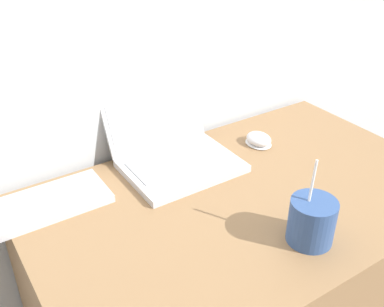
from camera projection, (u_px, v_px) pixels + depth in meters
The scene contains 5 objects.
desk at pixel (239, 289), 1.34m from camera, with size 1.11×0.69×0.70m.
laptop at pixel (171, 147), 1.28m from camera, with size 0.31×0.32×0.22m.
drink_cup at pixel (312, 220), 0.98m from camera, with size 0.10×0.10×0.20m.
computer_mouse at pixel (259, 140), 1.38m from camera, with size 0.07×0.09×0.04m.
external_keyboard at pixel (17, 213), 1.08m from camera, with size 0.45×0.15×0.02m.
Camera 1 is at (-0.64, -0.37, 1.39)m, focal length 42.00 mm.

